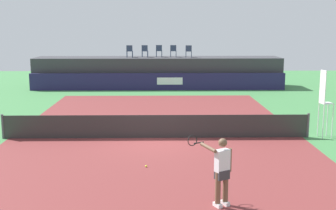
% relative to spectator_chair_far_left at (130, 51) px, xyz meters
% --- Properties ---
extents(ground_plane, '(48.00, 48.00, 0.00)m').
position_rel_spectator_chair_far_left_xyz_m(ground_plane, '(2.07, -12.16, -2.69)').
color(ground_plane, '#3D7A42').
extents(court_inner, '(12.00, 22.00, 0.00)m').
position_rel_spectator_chair_far_left_xyz_m(court_inner, '(2.07, -15.16, -2.69)').
color(court_inner, maroon).
rests_on(court_inner, ground).
extents(sponsor_wall, '(18.00, 0.22, 1.20)m').
position_rel_spectator_chair_far_left_xyz_m(sponsor_wall, '(2.07, -1.66, -2.09)').
color(sponsor_wall, '#231E4C').
rests_on(sponsor_wall, ground).
extents(spectator_platform, '(18.00, 2.80, 2.20)m').
position_rel_spectator_chair_far_left_xyz_m(spectator_platform, '(2.07, 0.14, -1.59)').
color(spectator_platform, '#38383D').
rests_on(spectator_platform, ground).
extents(spectator_chair_far_left, '(0.45, 0.45, 0.89)m').
position_rel_spectator_chair_far_left_xyz_m(spectator_chair_far_left, '(0.00, 0.00, 0.00)').
color(spectator_chair_far_left, '#2D3D56').
rests_on(spectator_chair_far_left, spectator_platform).
extents(spectator_chair_left, '(0.47, 0.47, 0.89)m').
position_rel_spectator_chair_far_left_xyz_m(spectator_chair_left, '(1.11, 0.11, 0.00)').
color(spectator_chair_left, '#2D3D56').
rests_on(spectator_chair_left, spectator_platform).
extents(spectator_chair_center, '(0.46, 0.46, 0.89)m').
position_rel_spectator_chair_far_left_xyz_m(spectator_chair_center, '(2.16, 0.35, 0.00)').
color(spectator_chair_center, '#2D3D56').
rests_on(spectator_chair_center, spectator_platform).
extents(spectator_chair_right, '(0.47, 0.47, 0.89)m').
position_rel_spectator_chair_far_left_xyz_m(spectator_chair_right, '(3.22, 0.24, 0.00)').
color(spectator_chair_right, '#2D3D56').
rests_on(spectator_chair_right, spectator_platform).
extents(spectator_chair_far_right, '(0.48, 0.48, 0.89)m').
position_rel_spectator_chair_far_left_xyz_m(spectator_chair_far_right, '(4.33, -0.18, 0.00)').
color(spectator_chair_far_right, '#2D3D56').
rests_on(spectator_chair_far_right, spectator_platform).
extents(umpire_chair, '(0.50, 0.50, 2.76)m').
position_rel_spectator_chair_far_left_xyz_m(umpire_chair, '(8.86, -15.17, -1.11)').
color(umpire_chair, white).
rests_on(umpire_chair, ground).
extents(tennis_net, '(12.40, 0.02, 0.95)m').
position_rel_spectator_chair_far_left_xyz_m(tennis_net, '(2.07, -15.16, -2.22)').
color(tennis_net, '#2D2D2D').
rests_on(tennis_net, ground).
extents(net_post_near, '(0.10, 0.10, 1.00)m').
position_rel_spectator_chair_far_left_xyz_m(net_post_near, '(-4.13, -15.16, -2.19)').
color(net_post_near, '#4C4C51').
rests_on(net_post_near, ground).
extents(net_post_far, '(0.10, 0.10, 1.00)m').
position_rel_spectator_chair_far_left_xyz_m(net_post_far, '(8.27, -15.16, -2.19)').
color(net_post_far, '#4C4C51').
rests_on(net_post_far, ground).
extents(tennis_player, '(1.09, 1.02, 1.77)m').
position_rel_spectator_chair_far_left_xyz_m(tennis_player, '(3.76, -22.08, -1.73)').
color(tennis_player, white).
rests_on(tennis_player, court_inner).
extents(tennis_ball, '(0.07, 0.07, 0.07)m').
position_rel_spectator_chair_far_left_xyz_m(tennis_ball, '(1.77, -18.96, -2.66)').
color(tennis_ball, '#D8EA33').
rests_on(tennis_ball, court_inner).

